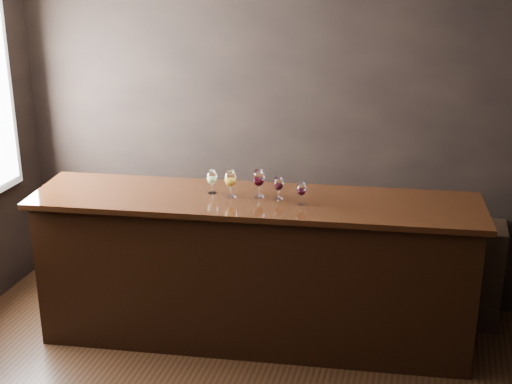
% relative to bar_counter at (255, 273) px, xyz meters
% --- Properties ---
extents(room_shell, '(5.02, 4.52, 2.81)m').
position_rel_bar_counter_xyz_m(room_shell, '(-0.12, -1.19, 1.24)').
color(room_shell, black).
rests_on(room_shell, ground).
extents(bar_counter, '(3.34, 1.05, 1.15)m').
position_rel_bar_counter_xyz_m(bar_counter, '(0.00, 0.00, 0.00)').
color(bar_counter, black).
rests_on(bar_counter, ground).
extents(bar_top, '(3.45, 1.14, 0.04)m').
position_rel_bar_counter_xyz_m(bar_top, '(0.00, 0.00, 0.60)').
color(bar_top, black).
rests_on(bar_top, bar_counter).
extents(back_bar_shelf, '(2.38, 0.40, 0.86)m').
position_rel_bar_counter_xyz_m(back_bar_shelf, '(0.70, 0.73, -0.15)').
color(back_bar_shelf, black).
rests_on(back_bar_shelf, ground).
extents(glass_white, '(0.08, 0.08, 0.18)m').
position_rel_bar_counter_xyz_m(glass_white, '(-0.34, 0.03, 0.74)').
color(glass_white, white).
rests_on(glass_white, bar_top).
extents(glass_amber, '(0.09, 0.09, 0.21)m').
position_rel_bar_counter_xyz_m(glass_amber, '(-0.18, -0.02, 0.76)').
color(glass_amber, white).
rests_on(glass_amber, bar_top).
extents(glass_red_a, '(0.09, 0.09, 0.21)m').
position_rel_bar_counter_xyz_m(glass_red_a, '(0.02, 0.04, 0.76)').
color(glass_red_a, white).
rests_on(glass_red_a, bar_top).
extents(glass_red_b, '(0.07, 0.07, 0.18)m').
position_rel_bar_counter_xyz_m(glass_red_b, '(0.18, 0.02, 0.74)').
color(glass_red_b, white).
rests_on(glass_red_b, bar_top).
extents(glass_red_c, '(0.07, 0.07, 0.17)m').
position_rel_bar_counter_xyz_m(glass_red_c, '(0.36, -0.04, 0.73)').
color(glass_red_c, white).
rests_on(glass_red_c, bar_top).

